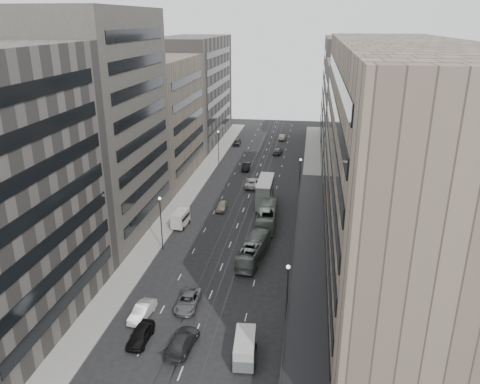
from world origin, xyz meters
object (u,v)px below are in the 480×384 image
Objects in this scene: sedan_1 at (142,311)px; panel_van at (180,218)px; vw_microbus at (245,347)px; double_decker at (265,192)px; sedan_0 at (141,334)px; pedestrian at (287,361)px; bus_near at (254,249)px; bus_far at (267,215)px; sedan_2 at (188,301)px.

panel_van is at bearing 101.74° from sedan_1.
vw_microbus is at bearing -58.96° from panel_van.
sedan_1 is at bearing -79.93° from panel_van.
double_decker is 41.55m from sedan_0.
vw_microbus reaches higher than pedestrian.
pedestrian is (4.31, -1.05, -0.28)m from vw_microbus.
double_decker reaches higher than bus_near.
bus_far is at bearing -109.84° from pedestrian.
bus_far is 5.92× the size of pedestrian.
panel_van is at bearing 106.47° from sedan_2.
vw_microbus is (2.29, -41.67, -1.26)m from double_decker.
sedan_1 is (-11.55, -28.31, -0.91)m from bus_far.
sedan_0 is (-11.36, 1.16, -0.65)m from vw_microbus.
bus_near is 2.48× the size of panel_van.
bus_near is 2.01× the size of sedan_2.
bus_far is 26.33m from sedan_2.
double_decker is 43.25m from pedestrian.
pedestrian is (15.67, -2.21, 0.37)m from sedan_0.
vw_microbus is 11.44m from sedan_0.
vw_microbus is 0.91× the size of sedan_2.
vw_microbus is at bearing -4.38° from sedan_0.
bus_near reaches higher than panel_van.
panel_van reaches higher than sedan_1.
double_decker is 1.94× the size of sedan_1.
vw_microbus reaches higher than sedan_2.
pedestrian is at bearing -81.29° from double_decker.
pedestrian is (6.60, -42.72, -1.53)m from double_decker.
double_decker is at bearing 88.91° from vw_microbus.
bus_far is at bearing 73.92° from sedan_0.
bus_far reaches higher than sedan_2.
pedestrian is at bearing -37.92° from sedan_2.
pedestrian is at bearing -53.67° from panel_van.
bus_far is 30.59m from sedan_1.
bus_near is 22.09m from sedan_0.
panel_van is 23.21m from sedan_2.
vw_microbus is 11.48m from sedan_2.
double_decker reaches higher than vw_microbus.
pedestrian is (12.36, -9.21, 0.42)m from sedan_2.
sedan_0 is (-10.24, -32.39, -0.88)m from bus_far.
sedan_1 is at bearing -49.09° from pedestrian.
sedan_1 is (-1.31, 4.08, -0.03)m from sedan_0.
bus_near is 12.53m from bus_far.
vw_microbus is 33.81m from panel_van.
sedan_2 is 15.42m from pedestrian.
bus_near is 21.12m from vw_microbus.
double_decker is 37.92m from sedan_1.
sedan_2 is (7.04, -22.10, -0.72)m from panel_van.
double_decker reaches higher than pedestrian.
sedan_0 is 15.83m from pedestrian.
sedan_0 is 2.31× the size of pedestrian.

